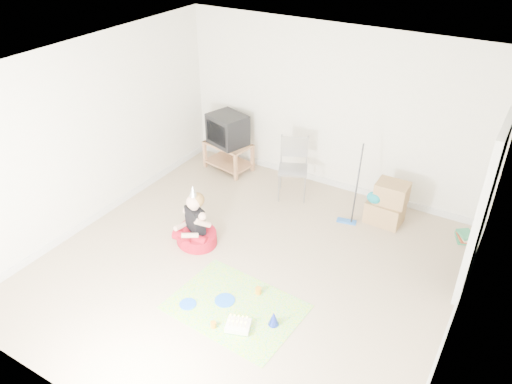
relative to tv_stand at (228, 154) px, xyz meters
The scene contains 16 objects.
ground 2.69m from the tv_stand, 51.48° to the right, with size 5.00×5.00×0.00m, color tan.
doorway_recess 4.31m from the tv_stand, 12.16° to the right, with size 0.02×0.90×2.05m, color black.
tv_stand is the anchor object (origin of this frame).
crt_tv 0.46m from the tv_stand, ahead, with size 0.60×0.49×0.51m, color black.
folding_chair 1.39m from the tv_stand, ahead, with size 0.57×0.56×0.97m.
cardboard_boxes 2.86m from the tv_stand, ahead, with size 0.54×0.41×0.65m.
floor_mop 2.44m from the tv_stand, 11.29° to the right, with size 0.30×0.38×1.14m.
book_pile 3.98m from the tv_stand, ahead, with size 0.31×0.35×0.13m.
seated_woman 2.14m from the tv_stand, 68.48° to the right, with size 0.83×0.83×0.91m.
party_mat 3.39m from the tv_stand, 55.13° to the right, with size 1.50×1.09×0.01m, color #E73080.
birthday_cake 3.73m from the tv_stand, 54.85° to the right, with size 0.32×0.29×0.14m.
blue_plate_near 3.29m from the tv_stand, 57.29° to the right, with size 0.24×0.24×0.01m, color blue.
blue_plate_far 3.36m from the tv_stand, 64.75° to the right, with size 0.20×0.20×0.01m, color blue.
orange_cup_near 3.20m from the tv_stand, 50.03° to the right, with size 0.07×0.07×0.09m, color orange.
orange_cup_far 3.70m from the tv_stand, 59.10° to the right, with size 0.06×0.06×0.07m, color orange.
blue_party_hat 3.71m from the tv_stand, 48.68° to the right, with size 0.13×0.13×0.18m, color #1B2CBD.
Camera 1 is at (2.67, -4.23, 4.20)m, focal length 35.00 mm.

